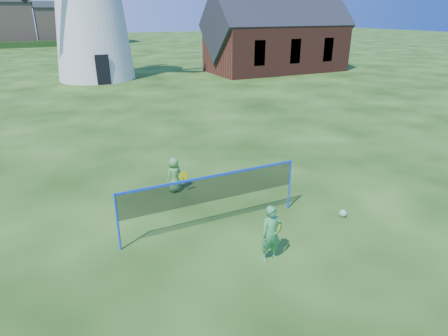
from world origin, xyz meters
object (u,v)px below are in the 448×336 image
Objects in this scene: badminton_net at (212,189)px; player_girl at (271,234)px; chapel at (277,37)px; player_boy at (175,175)px; play_ball at (343,213)px.

badminton_net is 2.11m from player_girl.
chapel is 28.84m from player_boy.
play_ball is (3.00, 0.83, -0.59)m from player_girl.
badminton_net is 22.95× the size of play_ball.
chapel is at bearing 61.41° from player_girl.
chapel is 30.76m from badminton_net.
player_girl is at bearing -123.08° from chapel.
player_boy is 5.35m from play_ball.
player_girl is at bearing 81.83° from player_boy.
chapel reaches higher than play_ball.
player_boy is (-18.23, -22.18, -2.67)m from chapel.
player_girl is 6.39× the size of play_ball.
badminton_net is (-18.07, -24.80, -2.11)m from chapel.
chapel reaches higher than player_boy.
badminton_net reaches higher than player_girl.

